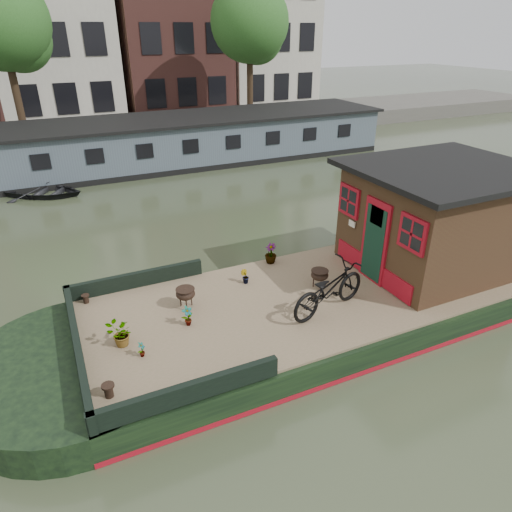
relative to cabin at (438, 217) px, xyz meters
name	(u,v)px	position (x,y,z in m)	size (l,w,h in m)	color
ground	(352,307)	(-2.19, 0.00, -1.88)	(120.00, 120.00, 0.00)	#2D3421
houseboat_hull	(303,311)	(-3.52, 0.00, -1.60)	(14.01, 4.02, 0.60)	black
houseboat_deck	(355,284)	(-2.19, 0.00, -1.25)	(11.80, 3.80, 0.05)	#816750
bow_bulwark	(127,333)	(-7.25, 0.00, -1.05)	(3.00, 4.00, 0.35)	black
cabin	(438,217)	(0.00, 0.00, 0.00)	(4.00, 3.50, 2.42)	black
bicycle	(329,289)	(-3.36, -0.67, -0.72)	(0.67, 1.93, 1.01)	black
potted_plant_a	(188,316)	(-6.09, 0.02, -1.02)	(0.22, 0.15, 0.42)	#A15D2E
potted_plant_b	(245,277)	(-4.44, 1.05, -1.06)	(0.18, 0.15, 0.33)	brown
potted_plant_c	(120,335)	(-7.38, -0.09, -0.98)	(0.44, 0.38, 0.49)	#A93731
potted_plant_d	(271,253)	(-3.47, 1.70, -0.98)	(0.28, 0.28, 0.50)	#9B4D2A
potted_plant_e	(142,350)	(-7.11, -0.54, -1.08)	(0.16, 0.11, 0.30)	#A56030
brazier_front	(319,279)	(-3.04, 0.17, -1.01)	(0.40, 0.40, 0.43)	black
brazier_rear	(186,298)	(-5.94, 0.64, -1.01)	(0.41, 0.41, 0.44)	black
bollard_port	(86,299)	(-7.79, 1.70, -1.13)	(0.16, 0.16, 0.19)	black
bollard_stbd	(109,391)	(-7.79, -1.29, -1.11)	(0.20, 0.20, 0.23)	black
dinghy	(44,188)	(-8.26, 11.50, -1.58)	(2.06, 2.89, 0.60)	black
far_houseboat	(178,142)	(-2.19, 14.00, -0.91)	(20.40, 4.40, 2.11)	#45535C
quay	(148,129)	(-2.19, 20.50, -1.43)	(60.00, 6.00, 0.90)	#47443F
tree_left	(5,25)	(-8.54, 19.07, 4.02)	(4.40, 4.40, 7.40)	#332316
tree_right	(251,26)	(3.96, 19.07, 4.02)	(4.40, 4.40, 7.40)	#332316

